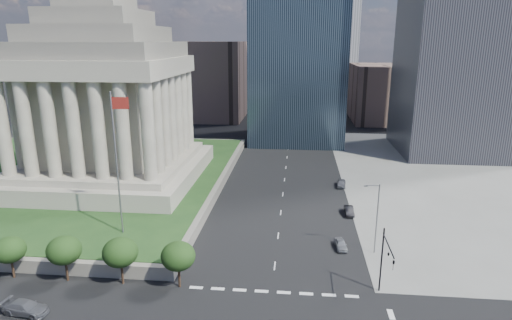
# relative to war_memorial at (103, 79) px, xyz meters

# --- Properties ---
(ground) EXTENTS (500.00, 500.00, 0.00)m
(ground) POSITION_rel_war_memorial_xyz_m (34.00, 52.00, -21.40)
(ground) COLOR black
(ground) RESTS_ON ground
(sidewalk_ne) EXTENTS (68.00, 90.00, 0.03)m
(sidewalk_ne) POSITION_rel_war_memorial_xyz_m (80.00, 12.00, -21.38)
(sidewalk_ne) COLOR slate
(sidewalk_ne) RESTS_ON ground
(plaza_terrace) EXTENTS (66.00, 70.00, 1.80)m
(plaza_terrace) POSITION_rel_war_memorial_xyz_m (-11.00, 2.00, -20.50)
(plaza_terrace) COLOR #655F57
(plaza_terrace) RESTS_ON ground
(plaza_lawn) EXTENTS (64.00, 68.00, 0.10)m
(plaza_lawn) POSITION_rel_war_memorial_xyz_m (-11.00, 2.00, -19.55)
(plaza_lawn) COLOR #1C3B18
(plaza_lawn) RESTS_ON plaza_terrace
(war_memorial) EXTENTS (34.00, 34.00, 39.00)m
(war_memorial) POSITION_rel_war_memorial_xyz_m (0.00, 0.00, 0.00)
(war_memorial) COLOR gray
(war_memorial) RESTS_ON plaza_lawn
(flagpole) EXTENTS (2.52, 0.24, 20.00)m
(flagpole) POSITION_rel_war_memorial_xyz_m (12.17, -24.00, -8.29)
(flagpole) COLOR slate
(flagpole) RESTS_ON plaza_lawn
(midrise_glass) EXTENTS (26.00, 26.00, 60.00)m
(midrise_glass) POSITION_rel_war_memorial_xyz_m (36.00, 47.00, 8.60)
(midrise_glass) COLOR black
(midrise_glass) RESTS_ON ground
(building_filler_ne) EXTENTS (20.00, 30.00, 20.00)m
(building_filler_ne) POSITION_rel_war_memorial_xyz_m (66.00, 82.00, -11.40)
(building_filler_ne) COLOR brown
(building_filler_ne) RESTS_ON ground
(building_filler_nw) EXTENTS (24.00, 30.00, 28.00)m
(building_filler_nw) POSITION_rel_war_memorial_xyz_m (4.00, 82.00, -7.40)
(building_filler_nw) COLOR brown
(building_filler_nw) RESTS_ON ground
(traffic_signal_ne) EXTENTS (0.30, 5.74, 8.00)m
(traffic_signal_ne) POSITION_rel_war_memorial_xyz_m (46.50, -34.30, -16.15)
(traffic_signal_ne) COLOR black
(traffic_signal_ne) RESTS_ON ground
(street_lamp_north) EXTENTS (2.13, 0.22, 10.00)m
(street_lamp_north) POSITION_rel_war_memorial_xyz_m (47.33, -23.00, -15.74)
(street_lamp_north) COLOR slate
(street_lamp_north) RESTS_ON ground
(suv_grey) EXTENTS (2.62, 5.22, 1.46)m
(suv_grey) POSITION_rel_war_memorial_xyz_m (7.99, -40.74, -20.67)
(suv_grey) COLOR #54555B
(suv_grey) RESTS_ON ground
(parked_sedan_near) EXTENTS (3.77, 1.82, 1.24)m
(parked_sedan_near) POSITION_rel_war_memorial_xyz_m (43.00, -22.14, -20.78)
(parked_sedan_near) COLOR gray
(parked_sedan_near) RESTS_ON ground
(parked_sedan_mid) EXTENTS (3.98, 1.46, 1.30)m
(parked_sedan_mid) POSITION_rel_war_memorial_xyz_m (45.50, -9.60, -20.75)
(parked_sedan_mid) COLOR black
(parked_sedan_mid) RESTS_ON ground
(parked_sedan_far) EXTENTS (2.15, 4.29, 1.40)m
(parked_sedan_far) POSITION_rel_war_memorial_xyz_m (45.50, 4.70, -20.70)
(parked_sedan_far) COLOR slate
(parked_sedan_far) RESTS_ON ground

